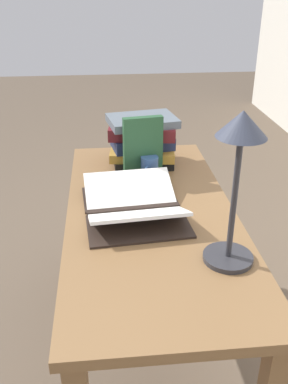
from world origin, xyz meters
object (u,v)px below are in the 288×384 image
(reading_lamp, at_px, (239,159))
(open_book, at_px, (133,206))
(book_stack_tall, at_px, (142,141))
(coffee_mug, at_px, (149,168))
(book_standing_upright, at_px, (144,148))

(reading_lamp, bearing_deg, open_book, -140.96)
(book_stack_tall, height_order, reading_lamp, reading_lamp)
(coffee_mug, bearing_deg, book_stack_tall, -175.94)
(book_stack_tall, relative_size, book_standing_upright, 1.22)
(reading_lamp, distance_m, coffee_mug, 0.68)
(open_book, distance_m, coffee_mug, 0.29)
(open_book, bearing_deg, coffee_mug, 156.99)
(book_stack_tall, bearing_deg, reading_lamp, 13.74)
(reading_lamp, height_order, coffee_mug, reading_lamp)
(open_book, relative_size, book_stack_tall, 1.43)
(book_standing_upright, distance_m, reading_lamp, 0.69)
(book_standing_upright, xyz_separation_m, coffee_mug, (0.03, 0.02, -0.08))
(open_book, height_order, book_standing_upright, book_standing_upright)
(book_stack_tall, xyz_separation_m, reading_lamp, (0.78, 0.19, 0.22))
(book_stack_tall, bearing_deg, coffee_mug, 4.06)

